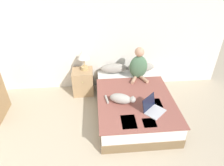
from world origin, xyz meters
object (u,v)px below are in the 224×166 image
object	(u,v)px
pillow_far	(141,67)
table_lamp	(84,56)
bed	(133,103)
cat_tabby	(122,99)
laptop_open	(153,109)
nightstand	(83,82)
pillow_near	(114,68)
person_sitting	(138,66)

from	to	relation	value
pillow_far	table_lamp	distance (m)	1.31
bed	cat_tabby	world-z (taller)	cat_tabby
bed	cat_tabby	distance (m)	0.49
laptop_open	nightstand	size ratio (longest dim) A/B	0.79
bed	cat_tabby	bearing A→B (deg)	-138.53
nightstand	pillow_near	bearing A→B (deg)	6.87
pillow_near	table_lamp	distance (m)	0.74
pillow_far	laptop_open	bearing A→B (deg)	-93.23
bed	laptop_open	size ratio (longest dim) A/B	4.43
nightstand	table_lamp	world-z (taller)	table_lamp
bed	pillow_far	distance (m)	0.97
pillow_near	cat_tabby	size ratio (longest dim) A/B	1.13
pillow_near	table_lamp	size ratio (longest dim) A/B	1.26
person_sitting	pillow_far	bearing A→B (deg)	65.53
laptop_open	table_lamp	bearing A→B (deg)	89.10
pillow_far	table_lamp	bearing A→B (deg)	-178.15
laptop_open	table_lamp	xyz separation A→B (m)	(-1.18, 1.33, 0.41)
pillow_near	laptop_open	xyz separation A→B (m)	(0.54, -1.37, -0.05)
pillow_near	laptop_open	size ratio (longest dim) A/B	1.36
pillow_far	person_sitting	xyz separation A→B (m)	(-0.12, -0.27, 0.19)
pillow_near	nightstand	xyz separation A→B (m)	(-0.70, -0.08, -0.27)
bed	pillow_near	distance (m)	0.97
pillow_far	person_sitting	distance (m)	0.35
pillow_near	pillow_far	bearing A→B (deg)	0.00
bed	cat_tabby	size ratio (longest dim) A/B	3.69
pillow_near	table_lamp	xyz separation A→B (m)	(-0.64, -0.04, 0.35)
pillow_near	table_lamp	bearing A→B (deg)	-176.39
person_sitting	laptop_open	distance (m)	1.13
person_sitting	nightstand	bearing A→B (deg)	171.29
laptop_open	pillow_far	bearing A→B (deg)	44.29
table_lamp	pillow_near	bearing A→B (deg)	3.61
laptop_open	table_lamp	world-z (taller)	table_lamp
bed	laptop_open	xyz separation A→B (m)	(0.23, -0.51, 0.28)
cat_tabby	pillow_near	bearing A→B (deg)	113.03
person_sitting	cat_tabby	world-z (taller)	person_sitting
laptop_open	table_lamp	size ratio (longest dim) A/B	0.92
nightstand	pillow_far	bearing A→B (deg)	3.67
pillow_far	cat_tabby	world-z (taller)	pillow_far
bed	person_sitting	distance (m)	0.81
pillow_near	person_sitting	distance (m)	0.59
laptop_open	nightstand	xyz separation A→B (m)	(-1.24, 1.29, -0.21)
pillow_near	person_sitting	xyz separation A→B (m)	(0.49, -0.27, 0.19)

